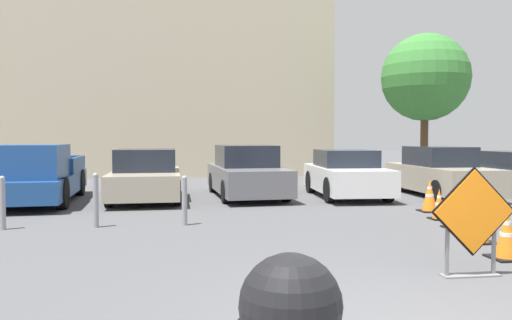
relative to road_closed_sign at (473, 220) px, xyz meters
name	(u,v)px	position (x,y,z in m)	size (l,w,h in m)	color
ground_plane	(261,201)	(-1.54, 8.06, -0.75)	(96.00, 96.00, 0.00)	#4C4C4F
road_closed_sign	(473,220)	(0.00, 0.00, 0.00)	(1.16, 0.20, 1.44)	black
traffic_cone_nearest	(507,235)	(1.05, 0.82, -0.39)	(0.47, 0.47, 0.73)	black
traffic_cone_second	(478,222)	(1.31, 1.95, -0.39)	(0.47, 0.47, 0.73)	black
traffic_cone_third	(457,210)	(1.65, 3.23, -0.39)	(0.46, 0.46, 0.75)	black
traffic_cone_fourth	(439,205)	(1.86, 4.30, -0.42)	(0.38, 0.38, 0.68)	black
traffic_cone_fifth	(430,196)	(2.21, 5.42, -0.37)	(0.48, 0.48, 0.79)	black
pickup_truck	(33,177)	(-7.75, 8.24, -0.01)	(2.34, 5.22, 1.62)	navy
parked_car_second	(146,176)	(-4.80, 8.71, -0.07)	(2.02, 4.33, 1.47)	#A39984
parked_car_third	(246,173)	(-1.83, 9.13, -0.04)	(2.17, 4.70, 1.56)	slate
parked_car_fourth	(346,175)	(1.15, 8.58, -0.08)	(2.01, 4.16, 1.42)	white
parked_car_fifth	(440,173)	(4.12, 8.46, -0.05)	(1.82, 4.52, 1.52)	#A39984
bollard_nearest	(185,199)	(-3.70, 4.37, -0.21)	(0.12, 0.12, 1.03)	gray
bollard_second	(96,199)	(-5.46, 4.37, -0.17)	(0.12, 0.12, 1.10)	gray
bollard_third	(3,201)	(-7.22, 4.37, -0.19)	(0.12, 0.12, 1.06)	gray
building_facade_backdrop	(171,86)	(-4.33, 19.06, 3.59)	(15.07, 5.00, 8.67)	beige
street_tree_behind_lot	(425,78)	(6.35, 13.93, 3.55)	(3.66, 3.66, 6.15)	#513823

